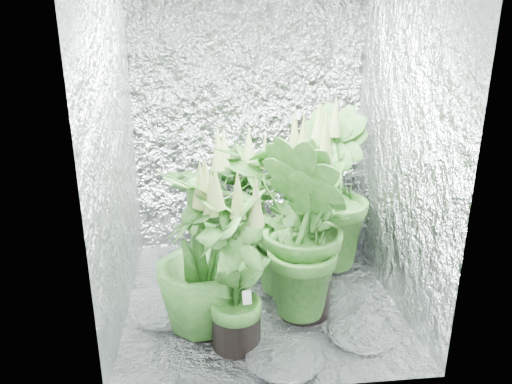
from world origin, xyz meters
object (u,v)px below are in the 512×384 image
object	(u,v)px
plant_d	(201,255)
circulation_fan	(331,229)
plant_g	(307,229)
plant_a	(233,202)
plant_f	(235,272)
plant_c	(329,191)
plant_b	(251,203)
plant_e	(292,229)

from	to	relation	value
plant_d	circulation_fan	distance (m)	1.35
plant_d	plant_g	size ratio (longest dim) A/B	0.86
plant_a	plant_g	bearing A→B (deg)	-60.80
plant_a	circulation_fan	bearing A→B (deg)	12.49
plant_f	plant_g	bearing A→B (deg)	32.52
plant_c	plant_g	xyz separation A→B (m)	(-0.27, -0.59, -0.01)
plant_b	plant_g	world-z (taller)	plant_g
plant_e	plant_c	bearing A→B (deg)	48.56
plant_b	plant_e	bearing A→B (deg)	-71.94
plant_c	plant_d	distance (m)	1.10
plant_d	plant_a	bearing A→B (deg)	73.39
plant_f	plant_g	xyz separation A→B (m)	(0.41, 0.26, 0.10)
plant_c	plant_e	xyz separation A→B (m)	(-0.31, -0.35, -0.11)
plant_c	plant_f	bearing A→B (deg)	-128.81
plant_d	plant_f	world-z (taller)	plant_d
plant_b	plant_f	distance (m)	1.10
plant_b	plant_d	bearing A→B (deg)	-111.58
plant_a	plant_f	bearing A→B (deg)	-93.04
plant_b	plant_d	xyz separation A→B (m)	(-0.36, -0.91, 0.06)
plant_e	circulation_fan	distance (m)	0.75
plant_a	plant_g	distance (m)	0.75
plant_b	plant_g	size ratio (longest dim) A/B	0.74
plant_f	plant_g	distance (m)	0.50
plant_b	plant_c	distance (m)	0.57
plant_c	plant_d	world-z (taller)	plant_c
plant_f	circulation_fan	xyz separation A→B (m)	(0.78, 1.08, -0.28)
plant_b	plant_e	size ratio (longest dim) A/B	0.87
plant_c	plant_f	world-z (taller)	plant_c
plant_b	plant_c	world-z (taller)	plant_c
plant_b	plant_c	bearing A→B (deg)	-25.06
plant_c	plant_f	distance (m)	1.10
plant_a	plant_c	size ratio (longest dim) A/B	0.85
plant_a	plant_g	size ratio (longest dim) A/B	0.85
plant_c	plant_e	size ratio (longest dim) A/B	1.18
plant_g	circulation_fan	size ratio (longest dim) A/B	3.15
plant_a	plant_c	xyz separation A→B (m)	(0.64, -0.06, 0.08)
plant_d	plant_g	distance (m)	0.60
plant_d	circulation_fan	bearing A→B (deg)	43.53
plant_a	circulation_fan	size ratio (longest dim) A/B	2.69
plant_d	circulation_fan	xyz separation A→B (m)	(0.95, 0.90, -0.30)
plant_b	plant_f	xyz separation A→B (m)	(-0.19, -1.08, 0.04)
plant_d	plant_g	xyz separation A→B (m)	(0.59, 0.09, 0.08)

